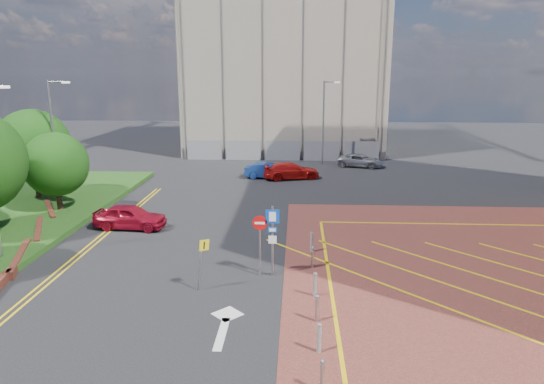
# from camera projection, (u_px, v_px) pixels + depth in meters

# --- Properties ---
(ground) EXTENTS (140.00, 140.00, 0.00)m
(ground) POSITION_uv_depth(u_px,v_px,m) (260.00, 285.00, 20.54)
(ground) COLOR black
(ground) RESTS_ON ground
(retaining_wall) EXTENTS (6.06, 20.33, 0.40)m
(retaining_wall) POSITION_uv_depth(u_px,v_px,m) (16.00, 258.00, 23.03)
(retaining_wall) COLOR brown
(retaining_wall) RESTS_ON ground
(tree_c) EXTENTS (4.00, 4.00, 4.90)m
(tree_c) POSITION_uv_depth(u_px,v_px,m) (56.00, 164.00, 30.15)
(tree_c) COLOR #3D2B1C
(tree_c) RESTS_ON grass_bed
(tree_d) EXTENTS (5.00, 5.00, 6.08)m
(tree_d) POSITION_uv_depth(u_px,v_px,m) (33.00, 146.00, 33.05)
(tree_d) COLOR #3D2B1C
(tree_d) RESTS_ON grass_bed
(lamp_left_far) EXTENTS (1.53, 0.16, 8.00)m
(lamp_left_far) POSITION_uv_depth(u_px,v_px,m) (54.00, 137.00, 31.78)
(lamp_left_far) COLOR #9EA0A8
(lamp_left_far) RESTS_ON grass_bed
(lamp_back) EXTENTS (1.53, 0.16, 8.00)m
(lamp_back) POSITION_uv_depth(u_px,v_px,m) (324.00, 120.00, 46.43)
(lamp_back) COLOR #9EA0A8
(lamp_back) RESTS_ON ground
(sign_cluster) EXTENTS (1.17, 0.12, 3.20)m
(sign_cluster) POSITION_uv_depth(u_px,v_px,m) (268.00, 234.00, 21.01)
(sign_cluster) COLOR #9EA0A8
(sign_cluster) RESTS_ON ground
(warning_sign) EXTENTS (0.59, 0.38, 2.25)m
(warning_sign) POSITION_uv_depth(u_px,v_px,m) (201.00, 258.00, 19.67)
(warning_sign) COLOR #9EA0A8
(warning_sign) RESTS_ON ground
(bollard_row) EXTENTS (0.14, 11.14, 0.90)m
(bollard_row) POSITION_uv_depth(u_px,v_px,m) (315.00, 293.00, 18.70)
(bollard_row) COLOR #9EA0A8
(bollard_row) RESTS_ON forecourt
(construction_building) EXTENTS (21.20, 19.20, 22.00)m
(construction_building) POSITION_uv_depth(u_px,v_px,m) (285.00, 53.00, 56.67)
(construction_building) COLOR #B1A391
(construction_building) RESTS_ON ground
(construction_fence) EXTENTS (21.60, 0.06, 2.00)m
(construction_fence) POSITION_uv_depth(u_px,v_px,m) (292.00, 151.00, 49.33)
(construction_fence) COLOR gray
(construction_fence) RESTS_ON ground
(car_red_left) EXTENTS (4.25, 1.97, 1.41)m
(car_red_left) POSITION_uv_depth(u_px,v_px,m) (130.00, 217.00, 27.84)
(car_red_left) COLOR maroon
(car_red_left) RESTS_ON ground
(car_blue_back) EXTENTS (4.16, 1.73, 1.34)m
(car_blue_back) POSITION_uv_depth(u_px,v_px,m) (269.00, 170.00, 41.08)
(car_blue_back) COLOR navy
(car_blue_back) RESTS_ON ground
(car_red_back) EXTENTS (5.14, 3.17, 1.39)m
(car_red_back) POSITION_uv_depth(u_px,v_px,m) (291.00, 171.00, 40.86)
(car_red_back) COLOR red
(car_red_back) RESTS_ON ground
(car_silver_back) EXTENTS (4.72, 3.12, 1.21)m
(car_silver_back) POSITION_uv_depth(u_px,v_px,m) (360.00, 161.00, 46.09)
(car_silver_back) COLOR #99999F
(car_silver_back) RESTS_ON ground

